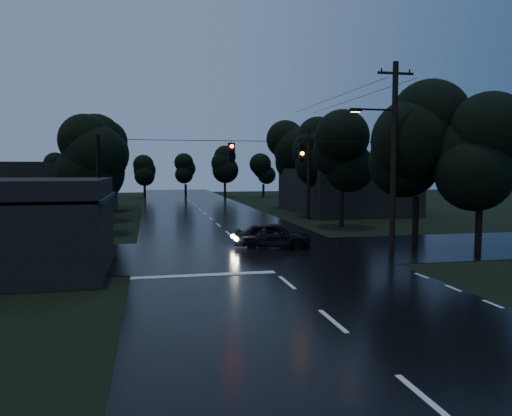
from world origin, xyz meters
name	(u,v)px	position (x,y,z in m)	size (l,w,h in m)	color
ground	(333,322)	(0.00, 0.00, 0.00)	(160.00, 160.00, 0.00)	black
main_road	(211,219)	(0.00, 30.00, 0.00)	(12.00, 120.00, 0.02)	black
cross_street	(251,253)	(0.00, 12.00, 0.00)	(60.00, 9.00, 0.02)	black
building_far_right	(344,190)	(14.00, 34.00, 2.20)	(10.00, 14.00, 4.40)	black
building_far_left	(61,187)	(-14.00, 40.00, 2.50)	(10.00, 16.00, 5.00)	black
utility_pole_main	(392,153)	(7.41, 11.00, 5.26)	(3.50, 0.30, 10.00)	black
utility_pole_far	(309,175)	(8.30, 28.00, 3.88)	(2.00, 0.30, 7.50)	black
anchor_pole_left	(99,199)	(-7.50, 11.00, 3.00)	(0.18, 0.18, 6.00)	black
span_signals	(266,152)	(0.56, 10.99, 5.24)	(15.00, 0.37, 1.12)	black
tree_corner_near	(417,141)	(10.00, 13.00, 5.99)	(4.48, 4.48, 9.44)	black
tree_corner_far	(481,153)	(12.00, 10.00, 5.24)	(3.92, 3.92, 8.26)	black
tree_left_a	(92,156)	(-9.00, 22.00, 5.24)	(3.92, 3.92, 8.26)	black
tree_left_b	(95,154)	(-9.60, 30.00, 5.62)	(4.20, 4.20, 8.85)	black
tree_left_c	(99,153)	(-10.20, 40.00, 5.99)	(4.48, 4.48, 9.44)	black
tree_right_a	(342,153)	(9.00, 22.00, 5.62)	(4.20, 4.20, 8.85)	black
tree_right_b	(316,151)	(9.60, 30.00, 5.99)	(4.48, 4.48, 9.44)	black
tree_right_c	(292,151)	(10.20, 40.00, 6.37)	(4.76, 4.76, 10.03)	black
car	(272,235)	(1.49, 13.42, 0.73)	(1.71, 4.26, 1.45)	black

